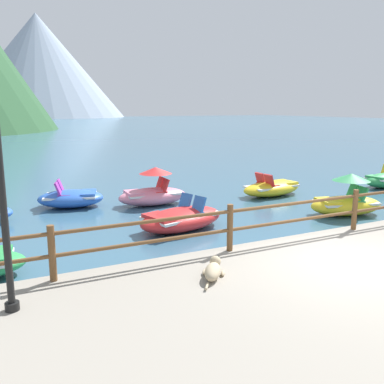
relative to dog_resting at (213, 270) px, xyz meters
name	(u,v)px	position (x,y,z in m)	size (l,w,h in m)	color
ground_plane	(48,139)	(2.65, 39.48, -0.52)	(200.00, 200.00, 0.00)	#38607A
dock_railing	(298,214)	(2.65, 1.03, 0.45)	(23.92, 0.12, 0.95)	brown
dog_resting	(213,270)	(0.00, 0.00, 0.00)	(0.71, 0.89, 0.26)	tan
pedal_boat_1	(153,193)	(1.65, 7.12, -0.10)	(2.38, 1.22, 1.27)	pink
pedal_boat_2	(346,201)	(6.44, 3.26, -0.10)	(2.47, 1.66, 1.27)	yellow
pedal_boat_3	(181,218)	(1.28, 4.05, -0.22)	(2.83, 2.01, 0.90)	red
pedal_boat_4	(272,188)	(6.16, 6.59, -0.24)	(2.66, 1.51, 0.87)	yellow
pedal_boat_5	(71,198)	(-0.86, 8.04, -0.23)	(2.40, 1.92, 0.88)	blue
distant_peak	(39,66)	(14.74, 141.09, 15.51)	(53.05, 53.05, 32.07)	#93A3B7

